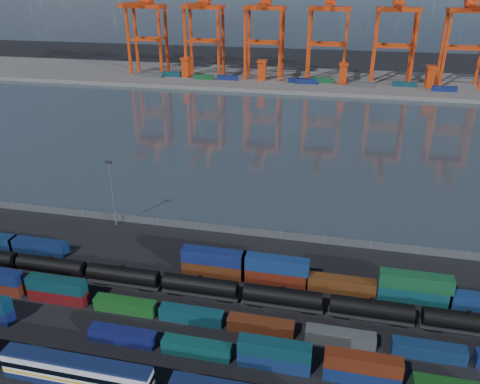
# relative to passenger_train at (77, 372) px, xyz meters

# --- Properties ---
(ground) EXTENTS (700.00, 700.00, 0.00)m
(ground) POSITION_rel_passenger_train_xyz_m (13.00, 20.67, -2.44)
(ground) COLOR black
(ground) RESTS_ON ground
(harbor_water) EXTENTS (700.00, 700.00, 0.00)m
(harbor_water) POSITION_rel_passenger_train_xyz_m (13.00, 125.67, -2.44)
(harbor_water) COLOR #2D3A42
(harbor_water) RESTS_ON ground
(far_quay) EXTENTS (700.00, 70.00, 2.00)m
(far_quay) POSITION_rel_passenger_train_xyz_m (13.00, 230.67, -1.44)
(far_quay) COLOR #514F4C
(far_quay) RESTS_ON ground
(passenger_train) EXTENTS (74.96, 2.84, 4.86)m
(passenger_train) POSITION_rel_passenger_train_xyz_m (0.00, 0.00, 0.00)
(passenger_train) COLOR silver
(passenger_train) RESTS_ON ground
(container_row_south) EXTENTS (125.80, 2.28, 4.86)m
(container_row_south) POSITION_rel_passenger_train_xyz_m (-2.85, 9.75, -0.48)
(container_row_south) COLOR #38393C
(container_row_south) RESTS_ON ground
(container_row_mid) EXTENTS (140.21, 2.30, 4.90)m
(container_row_mid) POSITION_rel_passenger_train_xyz_m (6.55, 17.15, -0.84)
(container_row_mid) COLOR #37393C
(container_row_mid) RESTS_ON ground
(container_row_north) EXTENTS (142.27, 2.65, 5.65)m
(container_row_north) POSITION_rel_passenger_train_xyz_m (30.79, 31.66, -0.33)
(container_row_north) COLOR navy
(container_row_north) RESTS_ON ground
(tanker_string) EXTENTS (123.15, 3.15, 4.50)m
(tanker_string) POSITION_rel_passenger_train_xyz_m (19.00, 24.23, -0.19)
(tanker_string) COLOR black
(tanker_string) RESTS_ON ground
(waterfront_fence) EXTENTS (160.12, 0.12, 2.20)m
(waterfront_fence) POSITION_rel_passenger_train_xyz_m (13.00, 48.67, -1.44)
(waterfront_fence) COLOR #595B5E
(waterfront_fence) RESTS_ON ground
(yard_light_mast) EXTENTS (1.60, 0.40, 16.60)m
(yard_light_mast) POSITION_rel_passenger_train_xyz_m (-17.00, 46.67, 6.85)
(yard_light_mast) COLOR slate
(yard_light_mast) RESTS_ON ground
(gantry_cranes) EXTENTS (197.31, 42.83, 58.00)m
(gantry_cranes) POSITION_rel_passenger_train_xyz_m (5.50, 224.13, 33.11)
(gantry_cranes) COLOR red
(gantry_cranes) RESTS_ON ground
(quay_containers) EXTENTS (172.58, 10.99, 2.60)m
(quay_containers) POSITION_rel_passenger_train_xyz_m (2.01, 216.13, 0.86)
(quay_containers) COLOR navy
(quay_containers) RESTS_ON far_quay
(straddle_carriers) EXTENTS (140.00, 7.00, 11.10)m
(straddle_carriers) POSITION_rel_passenger_train_xyz_m (10.50, 220.67, 5.37)
(straddle_carriers) COLOR red
(straddle_carriers) RESTS_ON far_quay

